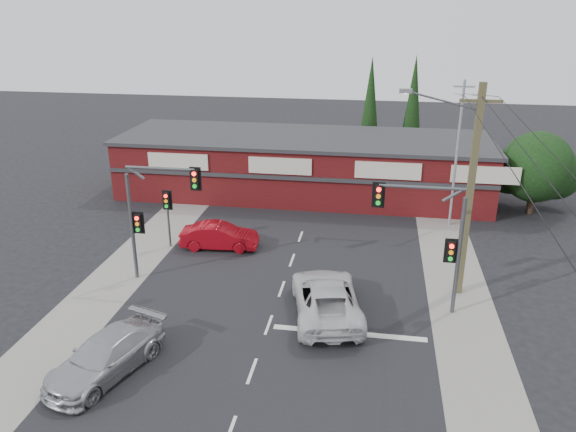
# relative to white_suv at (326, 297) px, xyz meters

# --- Properties ---
(ground) EXTENTS (120.00, 120.00, 0.00)m
(ground) POSITION_rel_white_suv_xyz_m (-2.37, 0.07, -0.84)
(ground) COLOR black
(ground) RESTS_ON ground
(road_strip) EXTENTS (14.00, 70.00, 0.01)m
(road_strip) POSITION_rel_white_suv_xyz_m (-2.37, 5.07, -0.84)
(road_strip) COLOR black
(road_strip) RESTS_ON ground
(verge_left) EXTENTS (3.00, 70.00, 0.02)m
(verge_left) POSITION_rel_white_suv_xyz_m (-10.87, 5.07, -0.83)
(verge_left) COLOR gray
(verge_left) RESTS_ON ground
(verge_right) EXTENTS (3.00, 70.00, 0.02)m
(verge_right) POSITION_rel_white_suv_xyz_m (6.13, 5.07, -0.83)
(verge_right) COLOR gray
(verge_right) RESTS_ON ground
(stop_line) EXTENTS (6.50, 0.35, 0.01)m
(stop_line) POSITION_rel_white_suv_xyz_m (1.13, -1.43, -0.83)
(stop_line) COLOR silver
(stop_line) RESTS_ON ground
(white_suv) EXTENTS (3.99, 6.51, 1.69)m
(white_suv) POSITION_rel_white_suv_xyz_m (0.00, 0.00, 0.00)
(white_suv) COLOR silver
(white_suv) RESTS_ON ground
(silver_suv) EXTENTS (3.66, 5.56, 1.50)m
(silver_suv) POSITION_rel_white_suv_xyz_m (-7.75, -5.59, -0.09)
(silver_suv) COLOR #AFB1B4
(silver_suv) RESTS_ON ground
(red_sedan) EXTENTS (4.48, 1.84, 1.45)m
(red_sedan) POSITION_rel_white_suv_xyz_m (-6.69, 6.33, -0.12)
(red_sedan) COLOR maroon
(red_sedan) RESTS_ON ground
(lane_dashes) EXTENTS (0.12, 28.18, 0.01)m
(lane_dashes) POSITION_rel_white_suv_xyz_m (-2.37, -4.64, -0.83)
(lane_dashes) COLOR silver
(lane_dashes) RESTS_ON ground
(shop_building) EXTENTS (27.30, 8.40, 4.22)m
(shop_building) POSITION_rel_white_suv_xyz_m (-3.36, 17.06, 1.29)
(shop_building) COLOR #470E10
(shop_building) RESTS_ON ground
(tree_cluster) EXTENTS (5.90, 5.10, 5.50)m
(tree_cluster) POSITION_rel_white_suv_xyz_m (12.33, 15.51, 2.05)
(tree_cluster) COLOR #2D2116
(tree_cluster) RESTS_ON ground
(conifer_near) EXTENTS (1.80, 1.80, 9.25)m
(conifer_near) POSITION_rel_white_suv_xyz_m (1.13, 24.07, 4.64)
(conifer_near) COLOR #2D2116
(conifer_near) RESTS_ON ground
(conifer_far) EXTENTS (1.80, 1.80, 9.25)m
(conifer_far) POSITION_rel_white_suv_xyz_m (4.63, 26.07, 4.64)
(conifer_far) COLOR #2D2116
(conifer_far) RESTS_ON ground
(traffic_mast_left) EXTENTS (3.77, 0.27, 5.97)m
(traffic_mast_left) POSITION_rel_white_suv_xyz_m (-8.79, 2.07, 3.09)
(traffic_mast_left) COLOR #47494C
(traffic_mast_left) RESTS_ON ground
(traffic_mast_right) EXTENTS (3.96, 0.27, 5.97)m
(traffic_mast_right) POSITION_rel_white_suv_xyz_m (4.50, 1.07, 3.10)
(traffic_mast_right) COLOR #47494C
(traffic_mast_right) RESTS_ON ground
(pedestal_signal) EXTENTS (0.55, 0.27, 3.38)m
(pedestal_signal) POSITION_rel_white_suv_xyz_m (-9.57, 6.08, 1.56)
(pedestal_signal) COLOR #47494C
(pedestal_signal) RESTS_ON ground
(utility_pole) EXTENTS (4.38, 0.59, 10.00)m
(utility_pole) POSITION_rel_white_suv_xyz_m (6.00, 3.06, 4.55)
(utility_pole) COLOR brown
(utility_pole) RESTS_ON ground
(steel_pole) EXTENTS (1.20, 0.16, 9.00)m
(steel_pole) POSITION_rel_white_suv_xyz_m (6.63, 12.07, 3.86)
(steel_pole) COLOR gray
(steel_pole) RESTS_ON ground
(power_lines) EXTENTS (2.01, 29.00, 1.22)m
(power_lines) POSITION_rel_white_suv_xyz_m (6.11, -2.40, 8.20)
(power_lines) COLOR black
(power_lines) RESTS_ON ground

